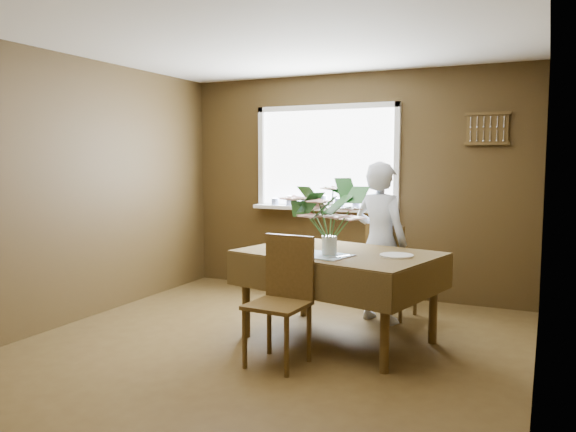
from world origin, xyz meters
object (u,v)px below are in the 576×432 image
at_px(chair_near, 283,294).
at_px(dining_table, 338,262).
at_px(chair_far, 389,267).
at_px(seated_woman, 380,242).
at_px(flower_bouquet, 330,212).

bearing_deg(chair_near, dining_table, 76.60).
xyz_separation_m(chair_far, seated_woman, (-0.05, -0.14, 0.26)).
bearing_deg(chair_near, flower_bouquet, 71.11).
relative_size(seated_woman, flower_bouquet, 2.43).
distance_m(chair_near, seated_woman, 1.44).
bearing_deg(dining_table, chair_near, -94.10).
distance_m(seated_woman, flower_bouquet, 0.98).
bearing_deg(seated_woman, dining_table, 95.48).
bearing_deg(chair_far, seated_woman, 80.36).
height_order(dining_table, chair_far, chair_far).
height_order(chair_far, chair_near, chair_near).
relative_size(chair_near, flower_bouquet, 1.54).
bearing_deg(dining_table, chair_far, 88.71).
xyz_separation_m(seated_woman, flower_bouquet, (-0.17, -0.90, 0.35)).
height_order(chair_near, flower_bouquet, flower_bouquet).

